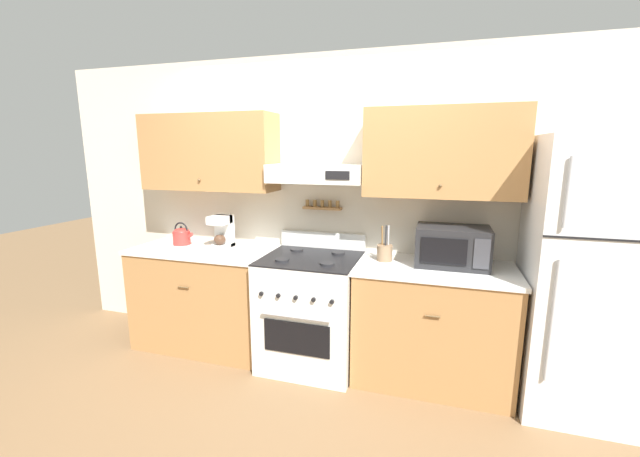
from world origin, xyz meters
TOP-DOWN VIEW (x-y plane):
  - ground_plane at (0.00, 0.00)m, footprint 16.00×16.00m
  - wall_back at (-0.02, 0.63)m, footprint 5.20×0.46m
  - counter_left at (-1.01, 0.34)m, footprint 1.25×0.67m
  - counter_right at (0.97, 0.34)m, footprint 1.16×0.67m
  - stove_range at (0.00, 0.31)m, footprint 0.76×0.74m
  - refrigerator at (1.96, 0.30)m, footprint 0.80×0.73m
  - tea_kettle at (-1.28, 0.39)m, footprint 0.20×0.16m
  - coffee_maker at (-0.87, 0.42)m, footprint 0.16×0.22m
  - microwave at (1.08, 0.41)m, footprint 0.52×0.36m
  - utensil_crock at (0.58, 0.39)m, footprint 0.12×0.12m

SIDE VIEW (x-z plane):
  - ground_plane at x=0.00m, z-range 0.00..0.00m
  - counter_left at x=-1.01m, z-range 0.00..0.91m
  - counter_right at x=0.97m, z-range 0.00..0.91m
  - stove_range at x=0.00m, z-range -0.06..0.99m
  - refrigerator at x=1.96m, z-range 0.00..1.86m
  - utensil_crock at x=0.58m, z-range 0.84..1.12m
  - tea_kettle at x=-1.28m, z-range 0.89..1.10m
  - coffee_maker at x=-0.87m, z-range 0.92..1.20m
  - microwave at x=1.08m, z-range 0.91..1.21m
  - wall_back at x=-0.02m, z-range 0.16..2.71m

